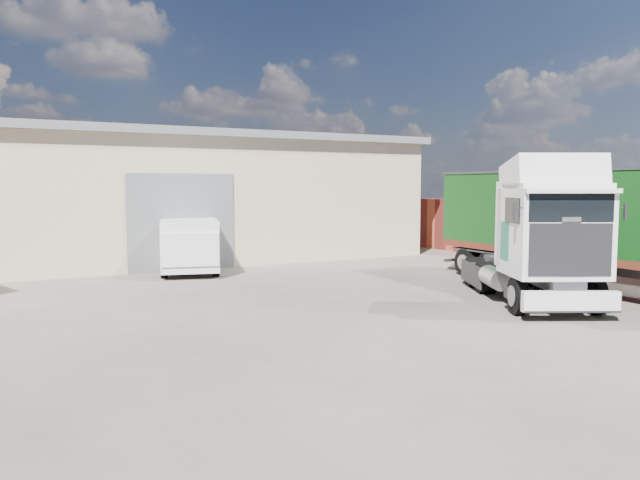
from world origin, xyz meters
TOP-DOWN VIEW (x-y plane):
  - ground at (0.00, 0.00)m, footprint 120.00×120.00m
  - warehouse at (-6.00, 16.00)m, footprint 30.60×12.60m
  - brick_boundary_wall at (11.50, 6.00)m, footprint 0.35×26.00m
  - tractor_unit at (4.26, -1.24)m, footprint 4.64×6.11m
  - box_trailer at (7.29, -0.21)m, footprint 2.61×10.97m
  - panel_van at (-1.86, 9.61)m, footprint 3.16×5.12m

SIDE VIEW (x-z plane):
  - ground at x=0.00m, z-range 0.00..0.00m
  - panel_van at x=-1.86m, z-range 0.03..1.98m
  - brick_boundary_wall at x=11.50m, z-range 0.00..2.50m
  - tractor_unit at x=4.26m, z-range -0.31..3.62m
  - box_trailer at x=7.29m, z-range 0.40..4.03m
  - warehouse at x=-6.00m, z-range -0.05..5.37m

